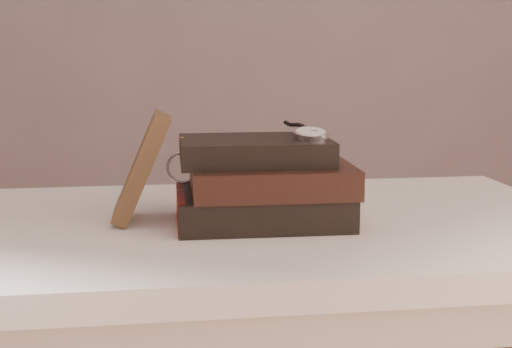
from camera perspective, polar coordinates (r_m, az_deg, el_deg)
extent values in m
cube|color=white|center=(1.12, 0.69, -4.58)|extent=(1.00, 0.60, 0.04)
cube|color=white|center=(1.13, 0.68, -7.51)|extent=(0.88, 0.49, 0.08)
cube|color=black|center=(1.08, 0.52, -2.65)|extent=(0.26, 0.18, 0.05)
cube|color=#F2E6C6|center=(1.08, 0.69, -2.65)|extent=(0.25, 0.17, 0.04)
cube|color=gold|center=(1.10, -6.08, -2.51)|extent=(0.01, 0.01, 0.05)
cube|color=maroon|center=(1.07, -6.00, -2.81)|extent=(0.01, 0.16, 0.05)
cube|color=black|center=(1.07, 1.26, -0.38)|extent=(0.24, 0.17, 0.04)
cube|color=#F2E6C6|center=(1.07, 1.43, -0.37)|extent=(0.23, 0.16, 0.03)
cube|color=gold|center=(1.08, -5.02, -0.27)|extent=(0.01, 0.01, 0.04)
cube|color=black|center=(1.08, -0.10, 1.86)|extent=(0.23, 0.16, 0.04)
cube|color=#F2E6C6|center=(1.08, 0.07, 1.86)|extent=(0.22, 0.15, 0.03)
cube|color=gold|center=(1.09, -5.89, 1.93)|extent=(0.01, 0.01, 0.04)
cube|color=#3D2717|center=(1.10, -9.06, 0.56)|extent=(0.09, 0.11, 0.17)
cylinder|color=silver|center=(1.06, 4.35, 3.11)|extent=(0.05, 0.06, 0.02)
cylinder|color=white|center=(1.06, 4.35, 3.37)|extent=(0.04, 0.04, 0.01)
torus|color=silver|center=(1.06, 4.35, 3.34)|extent=(0.05, 0.05, 0.01)
cylinder|color=silver|center=(1.09, 4.03, 3.31)|extent=(0.01, 0.01, 0.01)
cube|color=black|center=(1.06, 4.29, 3.47)|extent=(0.00, 0.01, 0.00)
cube|color=black|center=(1.06, 4.63, 3.43)|extent=(0.01, 0.00, 0.00)
sphere|color=black|center=(1.10, 3.95, 3.67)|extent=(0.01, 0.01, 0.01)
sphere|color=black|center=(1.11, 3.71, 3.81)|extent=(0.01, 0.01, 0.01)
sphere|color=black|center=(1.12, 3.48, 3.91)|extent=(0.01, 0.01, 0.01)
sphere|color=black|center=(1.13, 3.25, 3.93)|extent=(0.01, 0.01, 0.01)
sphere|color=black|center=(1.14, 3.02, 3.91)|extent=(0.01, 0.01, 0.01)
sphere|color=black|center=(1.15, 2.80, 3.92)|extent=(0.01, 0.01, 0.01)
sphere|color=black|center=(1.16, 2.58, 3.98)|extent=(0.01, 0.01, 0.01)
sphere|color=black|center=(1.18, 2.37, 4.10)|extent=(0.01, 0.01, 0.01)
torus|color=silver|center=(1.14, -5.85, 0.51)|extent=(0.05, 0.02, 0.05)
torus|color=silver|center=(1.14, -3.09, 0.57)|extent=(0.05, 0.02, 0.05)
cylinder|color=silver|center=(1.14, -4.47, 0.70)|extent=(0.01, 0.00, 0.00)
cylinder|color=silver|center=(1.20, -7.01, 0.64)|extent=(0.01, 0.11, 0.03)
cylinder|color=silver|center=(1.20, -2.17, 0.75)|extent=(0.01, 0.11, 0.03)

